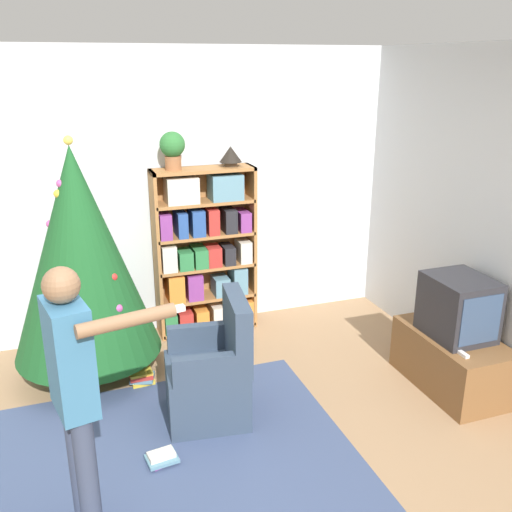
# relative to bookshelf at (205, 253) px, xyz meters

# --- Properties ---
(ground_plane) EXTENTS (14.00, 14.00, 0.00)m
(ground_plane) POSITION_rel_bookshelf_xyz_m (-0.41, -1.96, -0.77)
(ground_plane) COLOR #9E7A56
(wall_back) EXTENTS (8.00, 0.10, 2.60)m
(wall_back) POSITION_rel_bookshelf_xyz_m (-0.41, 0.22, 0.53)
(wall_back) COLOR silver
(wall_back) RESTS_ON ground_plane
(area_rug) EXTENTS (2.56, 1.96, 0.01)m
(area_rug) POSITION_rel_bookshelf_xyz_m (-0.81, -1.81, -0.76)
(area_rug) COLOR #3D4C70
(area_rug) RESTS_ON ground_plane
(bookshelf) EXTENTS (0.93, 0.28, 1.56)m
(bookshelf) POSITION_rel_bookshelf_xyz_m (0.00, 0.00, 0.00)
(bookshelf) COLOR #A8703D
(bookshelf) RESTS_ON ground_plane
(tv_stand) EXTENTS (0.51, 0.93, 0.45)m
(tv_stand) POSITION_rel_bookshelf_xyz_m (1.56, -1.65, -0.54)
(tv_stand) COLOR brown
(tv_stand) RESTS_ON ground_plane
(television) EXTENTS (0.43, 0.51, 0.48)m
(television) POSITION_rel_bookshelf_xyz_m (1.56, -1.65, -0.08)
(television) COLOR #28282D
(television) RESTS_ON tv_stand
(game_remote) EXTENTS (0.04, 0.12, 0.02)m
(game_remote) POSITION_rel_bookshelf_xyz_m (1.40, -1.93, -0.31)
(game_remote) COLOR white
(game_remote) RESTS_ON tv_stand
(christmas_tree) EXTENTS (1.16, 1.16, 1.95)m
(christmas_tree) POSITION_rel_bookshelf_xyz_m (-1.11, -0.51, 0.28)
(christmas_tree) COLOR #4C3323
(christmas_tree) RESTS_ON ground_plane
(armchair) EXTENTS (0.64, 0.63, 0.92)m
(armchair) POSITION_rel_bookshelf_xyz_m (-0.33, -1.40, -0.45)
(armchair) COLOR #334256
(armchair) RESTS_ON ground_plane
(standing_person) EXTENTS (0.69, 0.46, 1.55)m
(standing_person) POSITION_rel_bookshelf_xyz_m (-1.25, -2.22, 0.15)
(standing_person) COLOR #38425B
(standing_person) RESTS_ON ground_plane
(potted_plant) EXTENTS (0.22, 0.22, 0.33)m
(potted_plant) POSITION_rel_bookshelf_xyz_m (-0.25, 0.01, 0.98)
(potted_plant) COLOR #935B38
(potted_plant) RESTS_ON bookshelf
(table_lamp) EXTENTS (0.20, 0.20, 0.18)m
(table_lamp) POSITION_rel_bookshelf_xyz_m (0.27, 0.01, 0.90)
(table_lamp) COLOR #473828
(table_lamp) RESTS_ON bookshelf
(book_pile_near_tree) EXTENTS (0.22, 0.21, 0.12)m
(book_pile_near_tree) POSITION_rel_bookshelf_xyz_m (-0.75, -0.80, -0.71)
(book_pile_near_tree) COLOR gold
(book_pile_near_tree) RESTS_ON ground_plane
(book_pile_by_chair) EXTENTS (0.22, 0.18, 0.07)m
(book_pile_by_chair) POSITION_rel_bookshelf_xyz_m (-0.78, -1.80, -0.73)
(book_pile_by_chair) COLOR #843889
(book_pile_by_chair) RESTS_ON ground_plane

